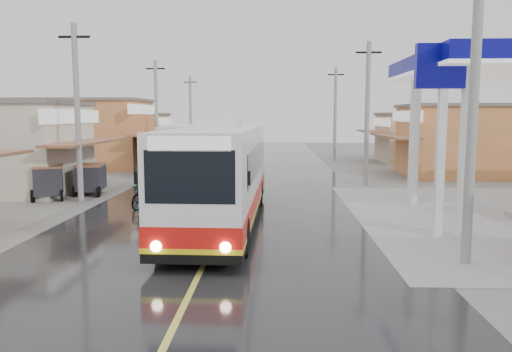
# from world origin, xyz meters

# --- Properties ---
(ground) EXTENTS (120.00, 120.00, 0.00)m
(ground) POSITION_xyz_m (0.00, 0.00, 0.00)
(ground) COLOR slate
(ground) RESTS_ON ground
(road) EXTENTS (12.00, 90.00, 0.02)m
(road) POSITION_xyz_m (0.00, 15.00, 0.01)
(road) COLOR black
(road) RESTS_ON ground
(centre_line) EXTENTS (0.15, 90.00, 0.01)m
(centre_line) POSITION_xyz_m (0.00, 15.00, 0.02)
(centre_line) COLOR #D8CC4C
(centre_line) RESTS_ON road
(shopfronts_left) EXTENTS (11.00, 44.00, 5.20)m
(shopfronts_left) POSITION_xyz_m (-13.00, 18.00, 0.00)
(shopfronts_left) COLOR tan
(shopfronts_left) RESTS_ON ground
(utility_poles_left) EXTENTS (1.60, 50.00, 8.00)m
(utility_poles_left) POSITION_xyz_m (-7.00, 16.00, 0.00)
(utility_poles_left) COLOR gray
(utility_poles_left) RESTS_ON ground
(utility_poles_right) EXTENTS (1.60, 36.00, 8.00)m
(utility_poles_right) POSITION_xyz_m (7.00, 15.00, 0.00)
(utility_poles_right) COLOR gray
(utility_poles_right) RESTS_ON ground
(coach_bus) EXTENTS (2.98, 12.29, 3.82)m
(coach_bus) POSITION_xyz_m (-0.04, 4.69, 1.84)
(coach_bus) COLOR silver
(coach_bus) RESTS_ON road
(second_bus) EXTENTS (3.93, 10.08, 3.26)m
(second_bus) POSITION_xyz_m (-4.52, 20.88, 1.75)
(second_bus) COLOR silver
(second_bus) RESTS_ON road
(cyclist) EXTENTS (1.07, 2.03, 2.08)m
(cyclist) POSITION_xyz_m (-3.79, 7.73, 0.68)
(cyclist) COLOR black
(cyclist) RESTS_ON ground
(tricycle_near) EXTENTS (1.55, 2.01, 1.54)m
(tricycle_near) POSITION_xyz_m (-7.37, 11.23, 0.88)
(tricycle_near) COLOR #26262D
(tricycle_near) RESTS_ON ground
(tricycle_far) EXTENTS (2.08, 2.33, 1.63)m
(tricycle_far) POSITION_xyz_m (-8.85, 9.78, 0.93)
(tricycle_far) COLOR #26262D
(tricycle_far) RESTS_ON ground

